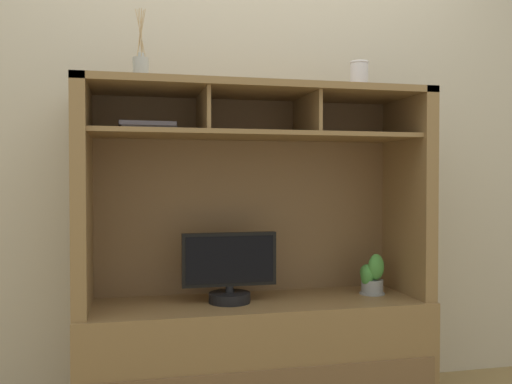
{
  "coord_description": "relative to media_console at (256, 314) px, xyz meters",
  "views": [
    {
      "loc": [
        -0.56,
        -2.42,
        1.06
      ],
      "look_at": [
        0.0,
        0.0,
        1.0
      ],
      "focal_mm": 38.75,
      "sensor_mm": 36.0,
      "label": 1
    }
  ],
  "objects": [
    {
      "name": "tv_monitor",
      "position": [
        -0.12,
        -0.02,
        0.2
      ],
      "size": [
        0.42,
        0.19,
        0.31
      ],
      "color": "black",
      "rests_on": "media_console"
    },
    {
      "name": "potted_orchid",
      "position": [
        0.57,
        -0.0,
        0.15
      ],
      "size": [
        0.12,
        0.12,
        0.2
      ],
      "color": "gray",
      "rests_on": "media_console"
    },
    {
      "name": "ceramic_vase",
      "position": [
        0.51,
        0.01,
        1.1
      ],
      "size": [
        0.09,
        0.09,
        0.14
      ],
      "color": "silver",
      "rests_on": "media_console"
    },
    {
      "name": "media_console",
      "position": [
        0.0,
        0.0,
        0.0
      ],
      "size": [
        1.56,
        0.52,
        1.47
      ],
      "color": "olive",
      "rests_on": "ground"
    },
    {
      "name": "back_wall",
      "position": [
        0.0,
        0.27,
        0.95
      ],
      "size": [
        6.0,
        0.02,
        2.8
      ],
      "primitive_type": "cube",
      "color": "beige",
      "rests_on": "ground"
    },
    {
      "name": "magazine_stack_left",
      "position": [
        -0.48,
        -0.0,
        0.84
      ],
      "size": [
        0.24,
        0.25,
        0.03
      ],
      "color": "slate",
      "rests_on": "media_console"
    },
    {
      "name": "diffuser_bottle",
      "position": [
        -0.51,
        -0.02,
        1.08
      ],
      "size": [
        0.07,
        0.07,
        0.31
      ],
      "color": "#ABAEA8",
      "rests_on": "media_console"
    }
  ]
}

